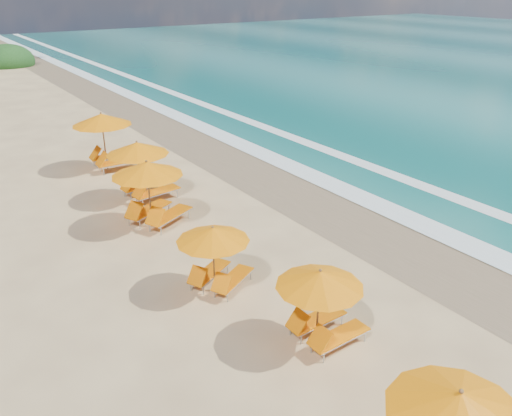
% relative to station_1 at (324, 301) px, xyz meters
% --- Properties ---
extents(ground, '(160.00, 160.00, 0.00)m').
position_rel_station_1_xyz_m(ground, '(1.61, 5.07, -1.14)').
color(ground, '#D2B87B').
rests_on(ground, ground).
extents(wet_sand, '(4.00, 160.00, 0.01)m').
position_rel_station_1_xyz_m(wet_sand, '(5.61, 5.07, -1.14)').
color(wet_sand, '#8B7453').
rests_on(wet_sand, ground).
extents(surf_foam, '(4.00, 160.00, 0.01)m').
position_rel_station_1_xyz_m(surf_foam, '(8.31, 5.07, -1.11)').
color(surf_foam, white).
rests_on(surf_foam, ground).
extents(station_1, '(2.19, 2.02, 2.04)m').
position_rel_station_1_xyz_m(station_1, '(0.00, 0.00, 0.00)').
color(station_1, olive).
rests_on(station_1, ground).
extents(station_2, '(2.65, 2.65, 2.00)m').
position_rel_station_1_xyz_m(station_2, '(-0.85, 3.37, -0.02)').
color(station_2, olive).
rests_on(station_2, ground).
extents(station_3, '(3.19, 3.18, 2.43)m').
position_rel_station_1_xyz_m(station_3, '(-0.57, 8.13, 0.22)').
color(station_3, olive).
rests_on(station_3, ground).
extents(station_4, '(2.77, 2.61, 2.39)m').
position_rel_station_1_xyz_m(station_4, '(0.11, 10.49, 0.20)').
color(station_4, olive).
rests_on(station_4, ground).
extents(station_5, '(2.88, 2.67, 2.61)m').
position_rel_station_1_xyz_m(station_5, '(0.26, 14.72, 0.32)').
color(station_5, olive).
rests_on(station_5, ground).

